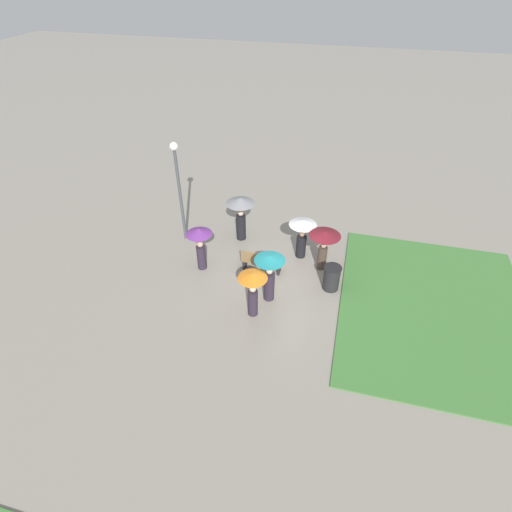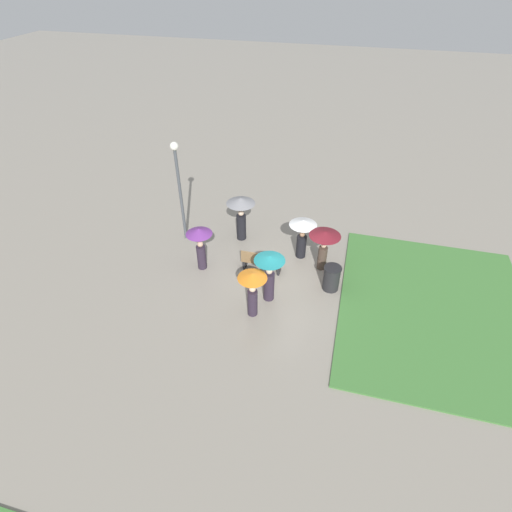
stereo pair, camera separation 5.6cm
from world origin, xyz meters
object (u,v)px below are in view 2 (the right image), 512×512
Objects in this scene: lamp_post at (179,180)px; trash_bin at (331,278)px; crowd_person_white at (302,232)px; crowd_person_purple at (200,241)px; park_bench at (262,261)px; crowd_person_teal at (269,271)px; crowd_person_orange at (252,287)px; crowd_person_grey at (241,210)px; crowd_person_maroon at (324,241)px.

lamp_post is 4.40× the size of trash_bin.
crowd_person_white is 3.95m from crowd_person_purple.
park_bench is 0.85× the size of crowd_person_purple.
crowd_person_teal reaches higher than park_bench.
crowd_person_orange is 0.99× the size of crowd_person_purple.
park_bench is 2.69m from trash_bin.
crowd_person_orange is 0.95m from crowd_person_teal.
park_bench is at bearing -6.88° from trash_bin.
lamp_post is 2.34× the size of crowd_person_purple.
trash_bin is at bearing -34.82° from crowd_person_orange.
crowd_person_teal is (-0.36, -0.88, 0.03)m from crowd_person_orange.
trash_bin is 0.49× the size of crowd_person_grey.
trash_bin is 1.42m from crowd_person_maroon.
lamp_post is 2.37× the size of crowd_person_orange.
park_bench is at bearing -64.75° from crowd_person_maroon.
lamp_post reaches higher than crowd_person_orange.
lamp_post is at bearing 63.81° from crowd_person_orange.
trash_bin is 0.57× the size of crowd_person_maroon.
crowd_person_maroon is (-1.95, -3.03, 0.04)m from crowd_person_orange.
crowd_person_teal is at bearing -15.14° from crowd_person_grey.
crowd_person_orange is at bearing -26.60° from crowd_person_maroon.
crowd_person_grey is at bearing -28.87° from trash_bin.
crowd_person_purple reaches higher than park_bench.
crowd_person_maroon reaches higher than trash_bin.
park_bench is 0.82× the size of crowd_person_teal.
crowd_person_white reaches higher than park_bench.
crowd_person_teal is 3.06m from crowd_person_purple.
crowd_person_white is at bearing -114.79° from crowd_person_maroon.
crowd_person_orange is at bearing 25.47° from crowd_person_purple.
crowd_person_purple is at bearing -69.59° from crowd_person_maroon.
crowd_person_grey reaches higher than crowd_person_orange.
crowd_person_teal is (2.07, 1.07, 0.78)m from trash_bin.
lamp_post is 5.28m from crowd_person_teal.
lamp_post is at bearing -168.48° from crowd_person_purple.
crowd_person_purple is at bearing -68.07° from crowd_person_grey.
crowd_person_teal is at bearing 42.90° from crowd_person_purple.
crowd_person_purple reaches higher than crowd_person_white.
crowd_person_grey is (4.02, -2.22, 0.90)m from trash_bin.
crowd_person_white is at bearing 54.22° from crowd_person_teal.
lamp_post is 5.21m from crowd_person_white.
lamp_post is 2.75m from crowd_person_grey.
park_bench is 0.91× the size of crowd_person_maroon.
crowd_person_grey is 2.72m from crowd_person_white.
crowd_person_teal is (-4.27, 2.72, -1.49)m from lamp_post.
crowd_person_maroon is at bearing -23.15° from crowd_person_white.
park_bench is at bearing 92.12° from crowd_person_teal.
crowd_person_maroon is 1.05m from crowd_person_white.
crowd_person_grey is (1.35, -1.89, 0.93)m from park_bench.
trash_bin is (-6.34, 1.65, -2.27)m from lamp_post.
crowd_person_maroon reaches higher than crowd_person_white.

